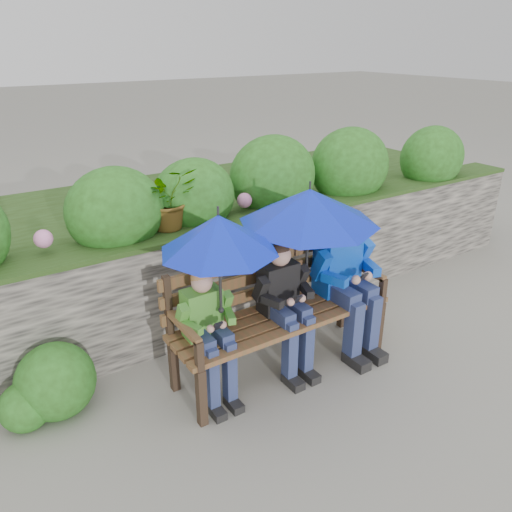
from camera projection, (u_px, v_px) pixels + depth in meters
ground at (262, 363)px, 4.22m from camera, size 60.00×60.00×0.00m
garden_backdrop at (179, 239)px, 5.24m from camera, size 8.00×2.88×1.73m
park_bench at (277, 305)px, 4.01m from camera, size 1.84×0.54×0.97m
boy_left at (208, 328)px, 3.59m from camera, size 0.41×0.48×1.04m
boy_middle at (285, 300)px, 3.92m from camera, size 0.46×0.53×1.10m
boy_right at (345, 270)px, 4.19m from camera, size 0.56×0.68×1.24m
umbrella_left at (219, 234)px, 3.32m from camera, size 0.83×0.83×0.80m
umbrella_right at (309, 206)px, 3.81m from camera, size 1.10×1.10×0.80m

